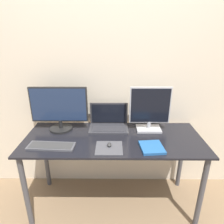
# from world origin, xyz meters

# --- Properties ---
(wall_back) EXTENTS (7.00, 0.05, 2.50)m
(wall_back) POSITION_xyz_m (0.00, 0.71, 1.25)
(wall_back) COLOR beige
(wall_back) RESTS_ON ground_plane
(desk) EXTENTS (1.61, 0.65, 0.77)m
(desk) POSITION_xyz_m (0.00, 0.32, 0.66)
(desk) COLOR black
(desk) RESTS_ON ground_plane
(monitor_left) EXTENTS (0.54, 0.22, 0.43)m
(monitor_left) POSITION_xyz_m (-0.52, 0.49, 0.99)
(monitor_left) COLOR black
(monitor_left) RESTS_ON desk
(monitor_right) EXTENTS (0.39, 0.16, 0.43)m
(monitor_right) POSITION_xyz_m (0.34, 0.49, 0.99)
(monitor_right) COLOR #B2B2B7
(monitor_right) RESTS_ON desk
(laptop) EXTENTS (0.38, 0.23, 0.24)m
(laptop) POSITION_xyz_m (-0.05, 0.53, 0.83)
(laptop) COLOR #333338
(laptop) RESTS_ON desk
(keyboard) EXTENTS (0.40, 0.16, 0.02)m
(keyboard) POSITION_xyz_m (-0.52, 0.16, 0.78)
(keyboard) COLOR #4C4C51
(keyboard) RESTS_ON desk
(mousepad) EXTENTS (0.22, 0.22, 0.00)m
(mousepad) POSITION_xyz_m (-0.04, 0.14, 0.78)
(mousepad) COLOR #47474C
(mousepad) RESTS_ON desk
(mouse) EXTENTS (0.04, 0.06, 0.03)m
(mouse) POSITION_xyz_m (-0.03, 0.17, 0.79)
(mouse) COLOR #333333
(mouse) RESTS_ON mousepad
(book) EXTENTS (0.20, 0.22, 0.02)m
(book) POSITION_xyz_m (0.32, 0.14, 0.78)
(book) COLOR #235B9E
(book) RESTS_ON desk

